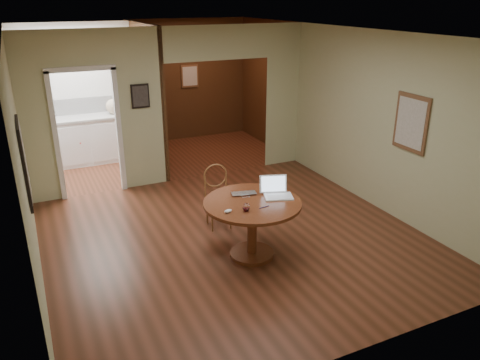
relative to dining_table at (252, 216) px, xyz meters
name	(u,v)px	position (x,y,z in m)	size (l,w,h in m)	color
floor	(236,239)	(-0.01, 0.49, -0.57)	(5.00, 5.00, 0.00)	#4D2716
room_shell	(140,106)	(-0.47, 3.59, 0.72)	(5.20, 7.50, 5.00)	white
dining_table	(252,216)	(0.00, 0.00, 0.00)	(1.23, 1.23, 0.77)	brown
chair	(217,192)	(-0.05, 1.02, -0.06)	(0.43, 0.43, 0.92)	brown
open_laptop	(276,191)	(0.36, 0.05, 0.26)	(0.41, 0.41, 0.25)	white
closed_laptop	(245,195)	(-0.01, 0.20, 0.21)	(0.32, 0.21, 0.03)	#B8B8BD
mouse	(228,211)	(-0.40, -0.16, 0.22)	(0.10, 0.06, 0.04)	white
wine_glass	(246,207)	(-0.19, -0.22, 0.25)	(0.09, 0.09, 0.10)	white
pen	(264,207)	(0.05, -0.21, 0.20)	(0.01, 0.01, 0.14)	#0C1554
kitchen_cabinet	(86,140)	(-1.36, 4.69, -0.10)	(2.06, 0.60, 0.94)	white
grocery_bag	(113,106)	(-0.76, 4.69, 0.52)	(0.30, 0.26, 0.30)	#C3A88F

